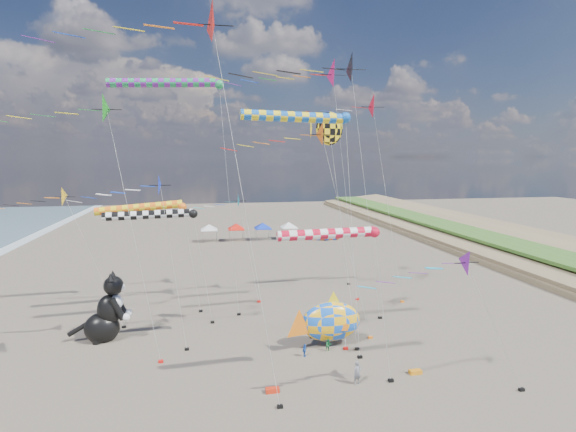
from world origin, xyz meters
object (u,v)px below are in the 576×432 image
at_px(cat_inflatable, 105,306).
at_px(fish_inflatable, 330,321).
at_px(parked_car, 320,237).
at_px(child_green, 328,345).
at_px(child_blue, 305,350).
at_px(person_adult, 357,373).

distance_m(cat_inflatable, fish_inflatable, 19.12).
xyz_separation_m(fish_inflatable, parked_car, (11.59, 46.69, -1.47)).
distance_m(child_green, parked_car, 49.20).
xyz_separation_m(cat_inflatable, parked_car, (30.09, 41.93, -2.38)).
height_order(cat_inflatable, parked_car, cat_inflatable).
bearing_deg(cat_inflatable, child_blue, -20.62).
xyz_separation_m(fish_inflatable, person_adult, (0.06, -6.55, -1.25)).
bearing_deg(parked_car, person_adult, -162.63).
bearing_deg(child_green, parked_car, 72.10).
height_order(cat_inflatable, child_green, cat_inflatable).
xyz_separation_m(person_adult, child_green, (-0.47, 5.53, -0.33)).
relative_size(cat_inflatable, child_green, 5.89).
height_order(child_blue, parked_car, parked_car).
bearing_deg(person_adult, parked_car, 59.13).
bearing_deg(person_adult, child_blue, 99.00).
relative_size(fish_inflatable, child_green, 6.68).
relative_size(person_adult, parked_car, 0.46).
xyz_separation_m(fish_inflatable, child_blue, (-2.53, -1.61, -1.58)).
distance_m(cat_inflatable, person_adult, 21.84).
distance_m(person_adult, parked_car, 54.48).
xyz_separation_m(cat_inflatable, fish_inflatable, (18.50, -4.76, -0.90)).
relative_size(cat_inflatable, child_blue, 5.92).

